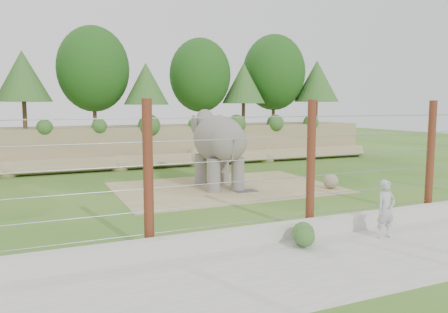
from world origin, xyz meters
name	(u,v)px	position (x,y,z in m)	size (l,w,h in m)	color
ground	(244,201)	(0.00, 0.00, 0.00)	(90.00, 90.00, 0.00)	#2F621E
back_embankment	(167,103)	(0.59, 12.68, 3.97)	(30.00, 5.52, 8.77)	#897C57
dirt_patch	(225,187)	(0.50, 3.00, 0.01)	(10.00, 7.00, 0.02)	#8D8255
drain_grate	(246,191)	(0.94, 1.75, 0.04)	(1.00, 0.60, 0.03)	#262628
elephant	(219,150)	(0.21, 3.10, 1.77)	(1.88, 4.38, 3.54)	slate
stone_ball	(331,181)	(4.83, 0.75, 0.37)	(0.69, 0.69, 0.69)	gray
retaining_wall	(319,227)	(0.00, -5.00, 0.25)	(26.00, 0.35, 0.50)	#A8A59D
walkway	(366,256)	(0.00, -7.00, 0.01)	(26.00, 4.00, 0.01)	#A8A59D
barrier_fence	(311,166)	(0.00, -4.50, 2.00)	(20.26, 0.26, 4.00)	#532513
walkway_shrub	(307,236)	(-1.00, -5.80, 0.32)	(0.62, 0.62, 0.62)	#345E26
zookeeper	(386,209)	(1.55, -6.03, 0.86)	(0.62, 0.41, 1.70)	#B1B4BB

